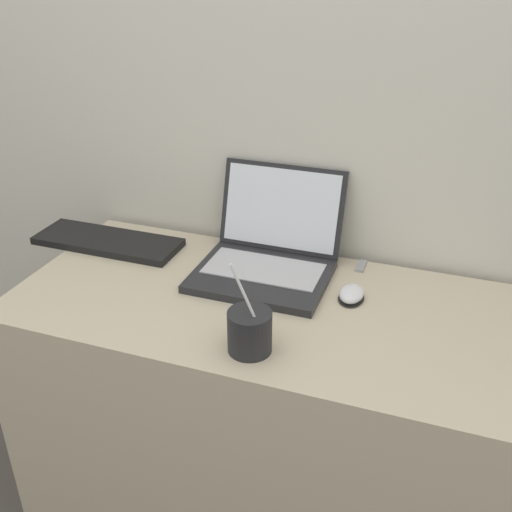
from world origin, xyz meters
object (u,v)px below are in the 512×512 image
at_px(laptop, 268,252).
at_px(external_keyboard, 108,241).
at_px(computer_mouse, 351,294).
at_px(usb_stick, 361,266).
at_px(drink_cup, 250,331).

relative_size(laptop, external_keyboard, 0.81).
xyz_separation_m(computer_mouse, usb_stick, (-0.01, 0.16, -0.01)).
height_order(laptop, computer_mouse, laptop).
xyz_separation_m(drink_cup, computer_mouse, (0.16, 0.27, -0.04)).
relative_size(laptop, usb_stick, 5.58).
distance_m(drink_cup, usb_stick, 0.46).
xyz_separation_m(external_keyboard, usb_stick, (0.70, 0.11, -0.01)).
height_order(computer_mouse, usb_stick, computer_mouse).
distance_m(laptop, computer_mouse, 0.25).
bearing_deg(laptop, usb_stick, 22.05).
height_order(laptop, external_keyboard, laptop).
bearing_deg(usb_stick, external_keyboard, -171.28).
relative_size(laptop, drink_cup, 1.60).
bearing_deg(usb_stick, laptop, -157.95).
bearing_deg(drink_cup, usb_stick, 70.77).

